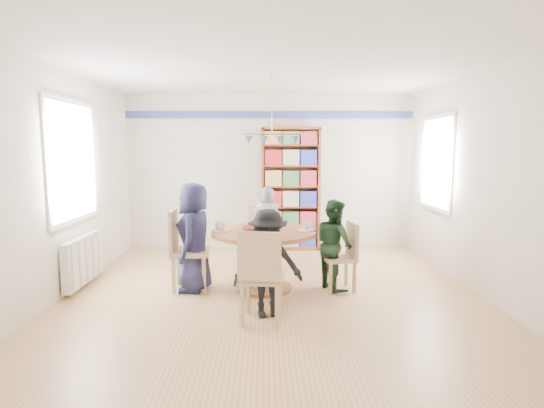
{
  "coord_description": "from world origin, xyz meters",
  "views": [
    {
      "loc": [
        -0.09,
        -5.02,
        1.74
      ],
      "look_at": [
        0.0,
        0.4,
        1.05
      ],
      "focal_mm": 28.0,
      "sensor_mm": 36.0,
      "label": 1
    }
  ],
  "objects_px": {
    "person_far": "(267,228)",
    "chair_near": "(261,273)",
    "dining_table": "(264,246)",
    "chair_left": "(183,246)",
    "chair_right": "(344,253)",
    "person_near": "(268,263)",
    "radiator": "(83,260)",
    "chair_far": "(263,234)",
    "person_right": "(334,244)",
    "bookshelf": "(290,190)",
    "person_left": "(194,237)"
  },
  "relations": [
    {
      "from": "person_far",
      "to": "chair_near",
      "type": "bearing_deg",
      "value": 101.02
    },
    {
      "from": "dining_table",
      "to": "chair_left",
      "type": "distance_m",
      "value": 1.0
    },
    {
      "from": "chair_right",
      "to": "person_near",
      "type": "relative_size",
      "value": 0.75
    },
    {
      "from": "radiator",
      "to": "dining_table",
      "type": "bearing_deg",
      "value": -3.6
    },
    {
      "from": "chair_far",
      "to": "dining_table",
      "type": "bearing_deg",
      "value": -88.85
    },
    {
      "from": "chair_left",
      "to": "chair_near",
      "type": "height_order",
      "value": "chair_left"
    },
    {
      "from": "chair_far",
      "to": "person_far",
      "type": "height_order",
      "value": "person_far"
    },
    {
      "from": "chair_near",
      "to": "person_right",
      "type": "bearing_deg",
      "value": 50.2
    },
    {
      "from": "bookshelf",
      "to": "dining_table",
      "type": "bearing_deg",
      "value": -101.89
    },
    {
      "from": "dining_table",
      "to": "bookshelf",
      "type": "xyz_separation_m",
      "value": [
        0.46,
        2.19,
        0.49
      ]
    },
    {
      "from": "chair_right",
      "to": "person_near",
      "type": "distance_m",
      "value": 1.28
    },
    {
      "from": "chair_left",
      "to": "person_left",
      "type": "bearing_deg",
      "value": -4.86
    },
    {
      "from": "person_right",
      "to": "person_near",
      "type": "height_order",
      "value": "person_near"
    },
    {
      "from": "person_left",
      "to": "person_far",
      "type": "distance_m",
      "value": 1.3
    },
    {
      "from": "person_near",
      "to": "dining_table",
      "type": "bearing_deg",
      "value": 79.9
    },
    {
      "from": "radiator",
      "to": "chair_right",
      "type": "height_order",
      "value": "chair_right"
    },
    {
      "from": "person_far",
      "to": "person_right",
      "type": "bearing_deg",
      "value": 146.6
    },
    {
      "from": "dining_table",
      "to": "chair_right",
      "type": "bearing_deg",
      "value": -1.5
    },
    {
      "from": "radiator",
      "to": "chair_right",
      "type": "relative_size",
      "value": 1.18
    },
    {
      "from": "bookshelf",
      "to": "person_right",
      "type": "bearing_deg",
      "value": -78.96
    },
    {
      "from": "bookshelf",
      "to": "person_far",
      "type": "bearing_deg",
      "value": -108.02
    },
    {
      "from": "person_left",
      "to": "chair_left",
      "type": "bearing_deg",
      "value": -90.47
    },
    {
      "from": "person_far",
      "to": "person_near",
      "type": "bearing_deg",
      "value": 103.11
    },
    {
      "from": "chair_right",
      "to": "person_near",
      "type": "bearing_deg",
      "value": -138.66
    },
    {
      "from": "person_near",
      "to": "bookshelf",
      "type": "relative_size",
      "value": 0.53
    },
    {
      "from": "person_left",
      "to": "person_right",
      "type": "height_order",
      "value": "person_left"
    },
    {
      "from": "person_right",
      "to": "chair_left",
      "type": "bearing_deg",
      "value": 70.12
    },
    {
      "from": "dining_table",
      "to": "person_near",
      "type": "height_order",
      "value": "person_near"
    },
    {
      "from": "person_far",
      "to": "dining_table",
      "type": "bearing_deg",
      "value": 100.42
    },
    {
      "from": "radiator",
      "to": "bookshelf",
      "type": "relative_size",
      "value": 0.47
    },
    {
      "from": "chair_right",
      "to": "chair_near",
      "type": "bearing_deg",
      "value": -134.49
    },
    {
      "from": "radiator",
      "to": "bookshelf",
      "type": "bearing_deg",
      "value": 36.34
    },
    {
      "from": "chair_left",
      "to": "chair_near",
      "type": "bearing_deg",
      "value": -47.91
    },
    {
      "from": "chair_far",
      "to": "chair_near",
      "type": "bearing_deg",
      "value": -90.32
    },
    {
      "from": "radiator",
      "to": "dining_table",
      "type": "distance_m",
      "value": 2.33
    },
    {
      "from": "chair_far",
      "to": "person_left",
      "type": "bearing_deg",
      "value": -130.1
    },
    {
      "from": "chair_near",
      "to": "person_right",
      "type": "height_order",
      "value": "person_right"
    },
    {
      "from": "radiator",
      "to": "chair_left",
      "type": "distance_m",
      "value": 1.34
    },
    {
      "from": "person_right",
      "to": "bookshelf",
      "type": "distance_m",
      "value": 2.26
    },
    {
      "from": "dining_table",
      "to": "person_far",
      "type": "height_order",
      "value": "person_far"
    },
    {
      "from": "chair_far",
      "to": "person_right",
      "type": "distance_m",
      "value": 1.32
    },
    {
      "from": "chair_right",
      "to": "person_right",
      "type": "distance_m",
      "value": 0.16
    },
    {
      "from": "chair_far",
      "to": "person_left",
      "type": "height_order",
      "value": "person_left"
    },
    {
      "from": "dining_table",
      "to": "person_left",
      "type": "relative_size",
      "value": 0.96
    },
    {
      "from": "chair_left",
      "to": "chair_far",
      "type": "xyz_separation_m",
      "value": [
        0.98,
        0.99,
        -0.05
      ]
    },
    {
      "from": "chair_near",
      "to": "bookshelf",
      "type": "distance_m",
      "value": 3.34
    },
    {
      "from": "chair_right",
      "to": "person_right",
      "type": "bearing_deg",
      "value": 159.29
    },
    {
      "from": "dining_table",
      "to": "person_right",
      "type": "distance_m",
      "value": 0.88
    },
    {
      "from": "chair_left",
      "to": "bookshelf",
      "type": "relative_size",
      "value": 0.48
    },
    {
      "from": "chair_near",
      "to": "bookshelf",
      "type": "height_order",
      "value": "bookshelf"
    }
  ]
}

